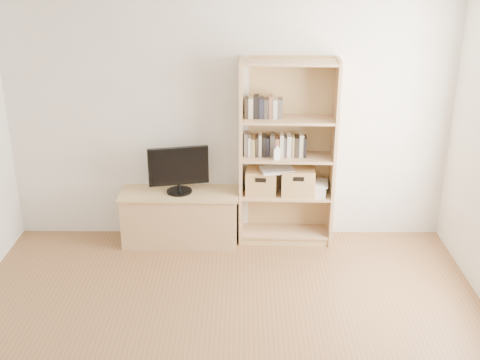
{
  "coord_description": "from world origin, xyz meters",
  "views": [
    {
      "loc": [
        0.16,
        -3.36,
        2.97
      ],
      "look_at": [
        0.12,
        1.9,
        0.85
      ],
      "focal_mm": 45.0,
      "sensor_mm": 36.0,
      "label": 1
    }
  ],
  "objects_px": {
    "laptop": "(277,170)",
    "tv_stand": "(181,218)",
    "bookshelf": "(287,154)",
    "television": "(179,170)",
    "basket_left": "(261,182)",
    "basket_right": "(298,181)",
    "baby_monitor": "(277,154)"
  },
  "relations": [
    {
      "from": "basket_left",
      "to": "basket_right",
      "type": "bearing_deg",
      "value": 2.97
    },
    {
      "from": "bookshelf",
      "to": "television",
      "type": "bearing_deg",
      "value": -175.65
    },
    {
      "from": "tv_stand",
      "to": "baby_monitor",
      "type": "distance_m",
      "value": 1.22
    },
    {
      "from": "tv_stand",
      "to": "basket_left",
      "type": "bearing_deg",
      "value": 4.33
    },
    {
      "from": "tv_stand",
      "to": "basket_left",
      "type": "relative_size",
      "value": 3.81
    },
    {
      "from": "tv_stand",
      "to": "television",
      "type": "relative_size",
      "value": 1.93
    },
    {
      "from": "basket_right",
      "to": "laptop",
      "type": "xyz_separation_m",
      "value": [
        -0.22,
        -0.01,
        0.13
      ]
    },
    {
      "from": "basket_right",
      "to": "basket_left",
      "type": "bearing_deg",
      "value": -179.14
    },
    {
      "from": "bookshelf",
      "to": "laptop",
      "type": "bearing_deg",
      "value": -167.05
    },
    {
      "from": "laptop",
      "to": "tv_stand",
      "type": "bearing_deg",
      "value": 169.7
    },
    {
      "from": "bookshelf",
      "to": "basket_right",
      "type": "height_order",
      "value": "bookshelf"
    },
    {
      "from": "basket_left",
      "to": "laptop",
      "type": "bearing_deg",
      "value": -3.27
    },
    {
      "from": "bookshelf",
      "to": "baby_monitor",
      "type": "height_order",
      "value": "bookshelf"
    },
    {
      "from": "television",
      "to": "basket_right",
      "type": "relative_size",
      "value": 1.82
    },
    {
      "from": "tv_stand",
      "to": "basket_right",
      "type": "height_order",
      "value": "basket_right"
    },
    {
      "from": "tv_stand",
      "to": "bookshelf",
      "type": "height_order",
      "value": "bookshelf"
    },
    {
      "from": "basket_right",
      "to": "laptop",
      "type": "distance_m",
      "value": 0.25
    },
    {
      "from": "basket_left",
      "to": "basket_right",
      "type": "height_order",
      "value": "basket_right"
    },
    {
      "from": "tv_stand",
      "to": "basket_left",
      "type": "distance_m",
      "value": 0.93
    },
    {
      "from": "basket_left",
      "to": "laptop",
      "type": "xyz_separation_m",
      "value": [
        0.16,
        -0.02,
        0.14
      ]
    },
    {
      "from": "tv_stand",
      "to": "television",
      "type": "xyz_separation_m",
      "value": [
        0.0,
        0.0,
        0.53
      ]
    },
    {
      "from": "television",
      "to": "basket_left",
      "type": "height_order",
      "value": "television"
    },
    {
      "from": "television",
      "to": "laptop",
      "type": "bearing_deg",
      "value": -10.56
    },
    {
      "from": "bookshelf",
      "to": "baby_monitor",
      "type": "relative_size",
      "value": 16.63
    },
    {
      "from": "basket_left",
      "to": "basket_right",
      "type": "distance_m",
      "value": 0.37
    },
    {
      "from": "tv_stand",
      "to": "laptop",
      "type": "xyz_separation_m",
      "value": [
        0.99,
        0.03,
        0.53
      ]
    },
    {
      "from": "tv_stand",
      "to": "laptop",
      "type": "relative_size",
      "value": 3.53
    },
    {
      "from": "television",
      "to": "basket_right",
      "type": "height_order",
      "value": "television"
    },
    {
      "from": "bookshelf",
      "to": "baby_monitor",
      "type": "bearing_deg",
      "value": -135.0
    },
    {
      "from": "basket_left",
      "to": "television",
      "type": "bearing_deg",
      "value": -171.73
    },
    {
      "from": "bookshelf",
      "to": "basket_left",
      "type": "xyz_separation_m",
      "value": [
        -0.26,
        0.0,
        -0.3
      ]
    },
    {
      "from": "basket_left",
      "to": "basket_right",
      "type": "relative_size",
      "value": 0.92
    }
  ]
}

